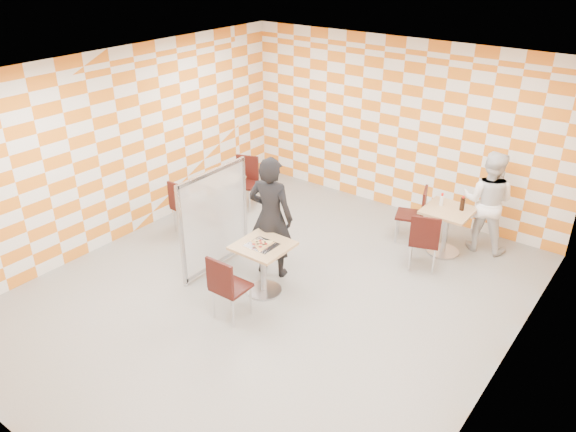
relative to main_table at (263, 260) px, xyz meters
The scene contains 15 objects.
room_shell 1.16m from the main_table, 77.28° to the left, with size 7.00×7.00×7.00m.
main_table is the anchor object (origin of this frame).
second_table 2.97m from the main_table, 58.16° to the left, with size 0.70×0.70×0.75m.
empty_table 2.46m from the main_table, 147.63° to the left, with size 0.70×0.70×0.75m.
chair_main_front 0.78m from the main_table, 87.77° to the right, with size 0.43×0.44×0.92m.
chair_second_front 2.37m from the main_table, 50.41° to the left, with size 0.54×0.55×0.92m.
chair_second_side 2.78m from the main_table, 68.27° to the left, with size 0.54×0.54×0.92m.
chair_empty_near 2.19m from the main_table, 165.56° to the left, with size 0.42×0.43×0.92m.
chair_empty_far 2.83m from the main_table, 135.63° to the left, with size 0.54×0.54×0.92m.
partition 1.02m from the main_table, behind, with size 0.08×1.38×1.55m.
man_dark 0.65m from the main_table, 116.48° to the left, with size 0.66×0.43×1.81m, color black.
man_white 3.62m from the main_table, 56.79° to the left, with size 0.79×0.61×1.62m, color white.
pizza_on_foil 0.26m from the main_table, 90.13° to the right, with size 0.40×0.40×0.04m.
sport_bottle 2.97m from the main_table, 61.33° to the left, with size 0.06×0.06×0.20m.
soda_bottle 3.15m from the main_table, 56.51° to the left, with size 0.07×0.07×0.23m.
Camera 1 is at (4.06, -5.07, 4.48)m, focal length 35.00 mm.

